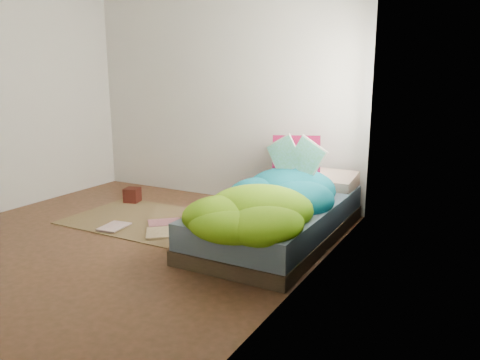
% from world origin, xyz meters
% --- Properties ---
extents(ground, '(3.50, 3.50, 0.00)m').
position_xyz_m(ground, '(0.00, 0.00, 0.00)').
color(ground, '#452F1A').
rests_on(ground, ground).
extents(room_walls, '(3.54, 3.54, 2.62)m').
position_xyz_m(room_walls, '(0.01, 0.01, 1.63)').
color(room_walls, silver).
rests_on(room_walls, ground).
extents(bed, '(1.00, 2.00, 0.34)m').
position_xyz_m(bed, '(1.22, 0.72, 0.17)').
color(bed, '#3A2F1F').
rests_on(bed, ground).
extents(duvet, '(0.96, 1.84, 0.34)m').
position_xyz_m(duvet, '(1.22, 0.50, 0.51)').
color(duvet, '#06556B').
rests_on(duvet, bed).
extents(rug, '(1.60, 1.10, 0.01)m').
position_xyz_m(rug, '(-0.15, 0.55, 0.01)').
color(rug, brown).
rests_on(rug, ground).
extents(pillow_floral, '(0.61, 0.39, 0.13)m').
position_xyz_m(pillow_floral, '(1.40, 1.48, 0.41)').
color(pillow_floral, white).
rests_on(pillow_floral, bed).
extents(pillow_magenta, '(0.51, 0.34, 0.49)m').
position_xyz_m(pillow_magenta, '(1.06, 1.51, 0.59)').
color(pillow_magenta, '#50051D').
rests_on(pillow_magenta, bed).
extents(open_book, '(0.48, 0.13, 0.29)m').
position_xyz_m(open_book, '(1.27, 0.96, 0.83)').
color(open_book, '#2B8438').
rests_on(open_book, duvet).
extents(wooden_box, '(0.20, 0.20, 0.16)m').
position_xyz_m(wooden_box, '(-0.76, 1.00, 0.09)').
color(wooden_box, '#3A100D').
rests_on(wooden_box, rug).
extents(floor_book_a, '(0.25, 0.32, 0.02)m').
position_xyz_m(floor_book_a, '(-0.38, 0.17, 0.02)').
color(floor_book_a, silver).
rests_on(floor_book_a, rug).
extents(floor_book_b, '(0.39, 0.39, 0.03)m').
position_xyz_m(floor_book_b, '(0.01, 0.59, 0.03)').
color(floor_book_b, '#B86A77').
rests_on(floor_book_b, rug).
extents(floor_book_c, '(0.38, 0.39, 0.02)m').
position_xyz_m(floor_book_c, '(0.13, 0.18, 0.02)').
color(floor_book_c, tan).
rests_on(floor_book_c, rug).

